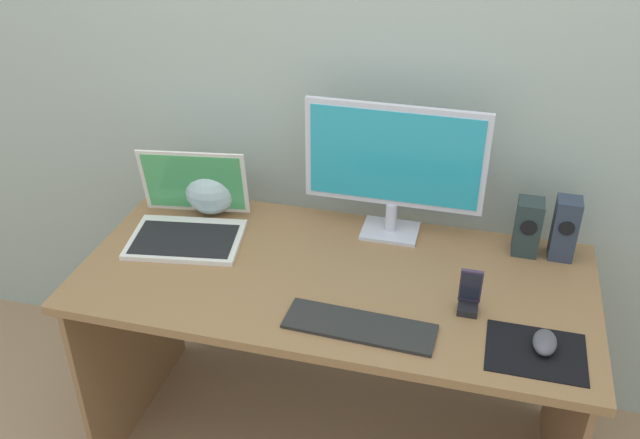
% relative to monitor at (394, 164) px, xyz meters
% --- Properties ---
extents(wall_back, '(6.00, 0.04, 2.50)m').
position_rel_monitor_xyz_m(wall_back, '(-0.12, 0.18, 0.27)').
color(wall_back, '#A5B4A9').
rests_on(wall_back, ground_plane).
extents(desk, '(1.51, 0.71, 0.73)m').
position_rel_monitor_xyz_m(desk, '(-0.12, -0.27, -0.40)').
color(desk, '#966C43').
rests_on(desk, ground_plane).
extents(monitor, '(0.56, 0.14, 0.44)m').
position_rel_monitor_xyz_m(monitor, '(0.00, 0.00, 0.00)').
color(monitor, silver).
rests_on(monitor, desk).
extents(speaker_right, '(0.07, 0.08, 0.20)m').
position_rel_monitor_xyz_m(speaker_right, '(0.53, -0.00, -0.15)').
color(speaker_right, '#2D384A').
rests_on(speaker_right, desk).
extents(speaker_near_monitor, '(0.08, 0.08, 0.18)m').
position_rel_monitor_xyz_m(speaker_near_monitor, '(0.42, -0.00, -0.16)').
color(speaker_near_monitor, '#273637').
rests_on(speaker_near_monitor, desk).
extents(laptop, '(0.39, 0.35, 0.25)m').
position_rel_monitor_xyz_m(laptop, '(-0.63, -0.17, -0.20)').
color(laptop, white).
rests_on(laptop, desk).
extents(fishbowl, '(0.18, 0.18, 0.18)m').
position_rel_monitor_xyz_m(fishbowl, '(-0.61, -0.01, -0.16)').
color(fishbowl, silver).
rests_on(fishbowl, desk).
extents(keyboard_external, '(0.41, 0.14, 0.01)m').
position_rel_monitor_xyz_m(keyboard_external, '(0.00, -0.49, -0.24)').
color(keyboard_external, '#282726').
rests_on(keyboard_external, desk).
extents(mousepad, '(0.25, 0.20, 0.00)m').
position_rel_monitor_xyz_m(mousepad, '(0.45, -0.47, -0.25)').
color(mousepad, black).
rests_on(mousepad, desk).
extents(mouse, '(0.07, 0.10, 0.04)m').
position_rel_monitor_xyz_m(mouse, '(0.47, -0.45, -0.23)').
color(mouse, '#4F4E56').
rests_on(mouse, mousepad).
extents(phone_in_dock, '(0.06, 0.06, 0.14)m').
position_rel_monitor_xyz_m(phone_in_dock, '(0.27, -0.34, -0.20)').
color(phone_in_dock, black).
rests_on(phone_in_dock, desk).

